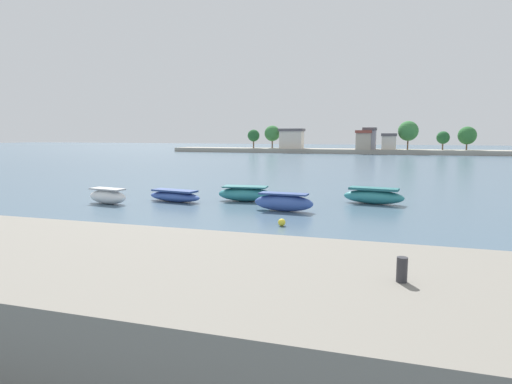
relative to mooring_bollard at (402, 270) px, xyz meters
The scene contains 12 objects.
ground_plane 10.92m from the mooring_bollard, 143.80° to the left, with size 400.00×400.00×0.00m, color #476075.
seawall_embankment 8.72m from the mooring_bollard, behind, with size 65.87×7.08×1.92m, color gray.
mooring_bollard is the anchor object (origin of this frame).
moored_boat_0 26.84m from the mooring_bollard, 138.87° to the left, with size 3.49×1.74×1.14m.
moored_boat_1 25.75m from the mooring_bollard, 128.64° to the left, with size 4.60×2.06×0.89m.
moored_boat_2 24.53m from the mooring_bollard, 116.83° to the left, with size 4.27×1.93×1.15m.
moored_boat_3 19.92m from the mooring_bollard, 111.34° to the left, with size 4.05×1.33×1.21m.
moored_boat_4 23.57m from the mooring_bollard, 94.22° to the left, with size 4.50×1.97×1.18m.
mooring_buoy_0 15.22m from the mooring_bollard, 114.02° to the left, with size 0.42×0.42×0.42m, color yellow.
mooring_buoy_1 29.96m from the mooring_bollard, 137.70° to the left, with size 0.42×0.42×0.42m, color white.
mooring_buoy_2 27.29m from the mooring_bollard, 92.30° to the left, with size 0.33×0.33×0.33m, color white.
distant_shoreline 108.92m from the mooring_bollard, 94.90° to the left, with size 103.92×8.76×8.22m.
Camera 1 is at (8.45, -16.04, 5.07)m, focal length 31.31 mm.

